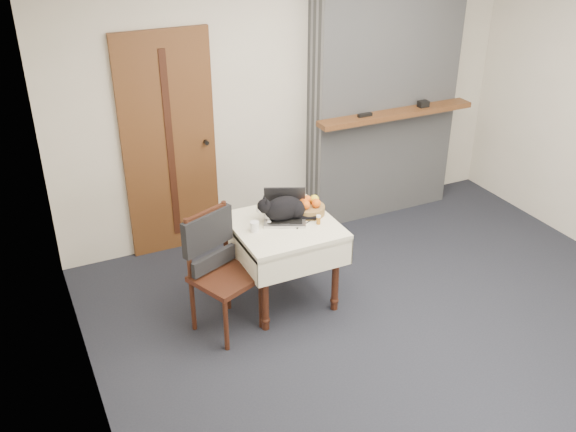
% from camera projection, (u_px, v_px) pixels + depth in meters
% --- Properties ---
extents(ground, '(4.50, 4.50, 0.00)m').
position_uv_depth(ground, '(405.00, 329.00, 4.91)').
color(ground, black).
rests_on(ground, ground).
extents(room_shell, '(4.52, 4.01, 2.61)m').
position_uv_depth(room_shell, '(389.00, 89.00, 4.46)').
color(room_shell, beige).
rests_on(room_shell, ground).
extents(door, '(0.82, 0.10, 2.00)m').
position_uv_depth(door, '(169.00, 146.00, 5.56)').
color(door, brown).
rests_on(door, ground).
extents(chimney, '(1.62, 0.48, 2.60)m').
position_uv_depth(chimney, '(384.00, 87.00, 6.12)').
color(chimney, gray).
rests_on(chimney, ground).
extents(side_table, '(0.78, 0.78, 0.70)m').
position_uv_depth(side_table, '(284.00, 236.00, 5.00)').
color(side_table, '#37170F').
rests_on(side_table, ground).
extents(laptop, '(0.41, 0.38, 0.24)m').
position_uv_depth(laptop, '(285.00, 212.00, 4.99)').
color(laptop, '#B7B7BC').
rests_on(laptop, side_table).
extents(cat, '(0.45, 0.24, 0.22)m').
position_uv_depth(cat, '(284.00, 209.00, 4.96)').
color(cat, black).
rests_on(cat, side_table).
extents(cream_jar, '(0.07, 0.07, 0.08)m').
position_uv_depth(cream_jar, '(255.00, 227.00, 4.82)').
color(cream_jar, white).
rests_on(cream_jar, side_table).
extents(pill_bottle, '(0.04, 0.04, 0.07)m').
position_uv_depth(pill_bottle, '(318.00, 220.00, 4.92)').
color(pill_bottle, '#A66214').
rests_on(pill_bottle, side_table).
extents(fruit_basket, '(0.24, 0.24, 0.14)m').
position_uv_depth(fruit_basket, '(309.00, 207.00, 5.07)').
color(fruit_basket, olive).
rests_on(fruit_basket, side_table).
extents(desk_clutter, '(0.15, 0.04, 0.01)m').
position_uv_depth(desk_clutter, '(302.00, 219.00, 5.00)').
color(desk_clutter, black).
rests_on(desk_clutter, side_table).
extents(chair, '(0.56, 0.55, 0.96)m').
position_uv_depth(chair, '(216.00, 255.00, 4.70)').
color(chair, '#37170F').
rests_on(chair, ground).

